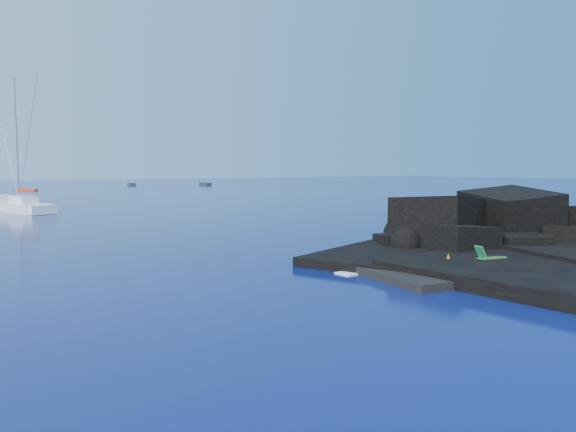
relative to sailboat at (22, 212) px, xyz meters
name	(u,v)px	position (x,y,z in m)	size (l,w,h in m)	color
ground	(386,285)	(7.51, -48.88, 0.00)	(400.00, 400.00, 0.00)	#030D37
headland	(518,251)	(20.51, -45.88, 0.00)	(24.00, 24.00, 3.60)	black
beach	(451,272)	(12.01, -48.38, 0.00)	(8.50, 6.00, 0.70)	black
surf_foam	(392,258)	(12.51, -43.88, 0.00)	(10.00, 8.00, 0.06)	white
sailboat	(22,212)	(0.00, 0.00, 0.00)	(2.89, 13.76, 14.43)	white
deck_chair	(492,254)	(13.54, -49.37, 0.85)	(1.46, 0.64, 1.01)	#1B7941
towel	(464,259)	(13.69, -47.66, 0.38)	(2.12, 1.00, 0.06)	silver
sunbather	(464,256)	(13.69, -47.66, 0.52)	(1.73, 0.42, 0.23)	tan
marker_cone	(448,259)	(11.90, -48.26, 0.61)	(0.34, 0.34, 0.52)	#D15E0B
distant_boat_a	(132,185)	(36.31, 79.99, 0.00)	(1.40, 4.48, 0.60)	#2A2A2F
distant_boat_b	(205,185)	(53.21, 71.01, 0.00)	(1.52, 4.88, 0.65)	#25252A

